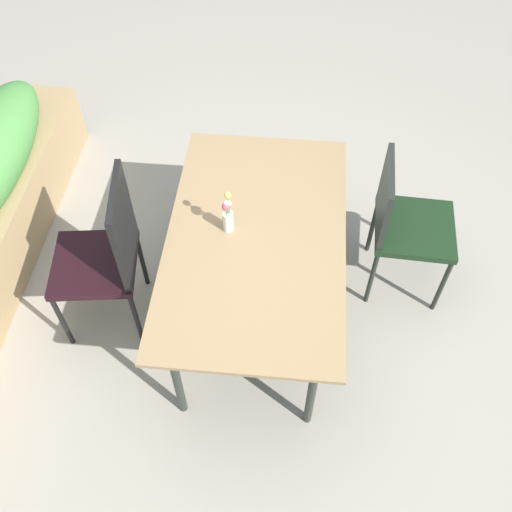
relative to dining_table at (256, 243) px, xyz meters
The scene contains 5 objects.
ground_plane 0.66m from the dining_table, 125.98° to the left, with size 12.00×12.00×0.00m, color gray.
dining_table is the anchor object (origin of this frame).
chair_near_right 0.87m from the dining_table, 66.58° to the right, with size 0.46×0.46×0.90m.
chair_far_side 0.79m from the dining_table, 94.28° to the left, with size 0.50×0.50×1.02m.
flower_vase 0.21m from the dining_table, 75.74° to the left, with size 0.06×0.05×0.26m.
Camera 1 is at (-1.80, -0.23, 2.94)m, focal length 40.51 mm.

